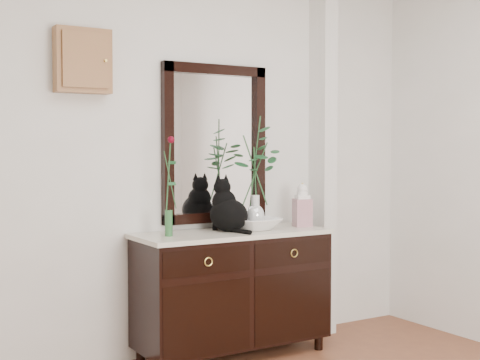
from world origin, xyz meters
TOP-DOWN VIEW (x-y plane):
  - wall_back at (0.00, 1.98)m, footprint 3.60×0.04m
  - pilaster at (1.00, 1.90)m, footprint 0.12×0.20m
  - sideboard at (0.10, 1.73)m, footprint 1.33×0.52m
  - wall_mirror at (0.10, 1.97)m, footprint 0.80×0.06m
  - key_cabinet at (-0.85, 1.94)m, footprint 0.35×0.10m
  - cat at (0.08, 1.75)m, footprint 0.31×0.36m
  - lotus_bowl at (0.28, 1.72)m, footprint 0.37×0.37m
  - vase_branches at (0.28, 1.72)m, footprint 0.48×0.48m
  - bud_vase_rose at (-0.37, 1.72)m, footprint 0.10×0.10m
  - ginger_jar at (0.67, 1.71)m, footprint 0.15×0.15m

SIDE VIEW (x-z plane):
  - sideboard at x=0.10m, z-range 0.06..0.88m
  - lotus_bowl at x=0.28m, z-range 0.85..0.93m
  - ginger_jar at x=0.67m, z-range 0.85..1.17m
  - cat at x=0.08m, z-range 0.85..1.21m
  - bud_vase_rose at x=-0.37m, z-range 0.85..1.50m
  - vase_branches at x=0.28m, z-range 0.87..1.64m
  - wall_back at x=0.00m, z-range 0.00..2.70m
  - pilaster at x=1.00m, z-range 0.00..2.70m
  - wall_mirror at x=0.10m, z-range 0.89..1.99m
  - key_cabinet at x=-0.85m, z-range 1.75..2.15m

